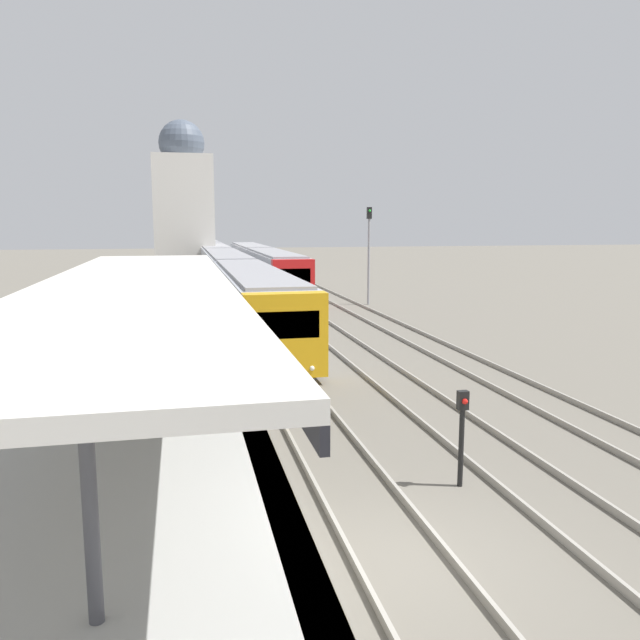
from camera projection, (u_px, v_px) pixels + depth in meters
name	position (u px, v px, depth m)	size (l,w,h in m)	color
ground_plane	(401.00, 562.00, 9.24)	(240.00, 240.00, 0.00)	#666056
track_platform_line	(402.00, 557.00, 9.23)	(1.51, 120.00, 0.15)	gray
track_middle_line	(602.00, 533.00, 9.95)	(1.50, 120.00, 0.15)	gray
station_platform	(116.00, 568.00, 8.30)	(5.12, 80.00, 0.86)	#999993
platform_canopy	(139.00, 284.00, 14.14)	(4.00, 20.86, 2.86)	beige
person_on_platform	(207.00, 353.00, 15.21)	(0.40, 0.40, 1.66)	#2D2D33
train_near	(220.00, 265.00, 50.13)	(2.60, 65.00, 3.00)	gold
train_far	(261.00, 264.00, 51.32)	(2.52, 30.91, 2.99)	red
signal_post_near	(462.00, 428.00, 11.73)	(0.20, 0.21, 1.87)	black
signal_mast_far	(369.00, 245.00, 37.87)	(0.28, 0.29, 5.93)	gray
distant_domed_building	(184.00, 205.00, 55.91)	(5.21, 5.21, 13.99)	silver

